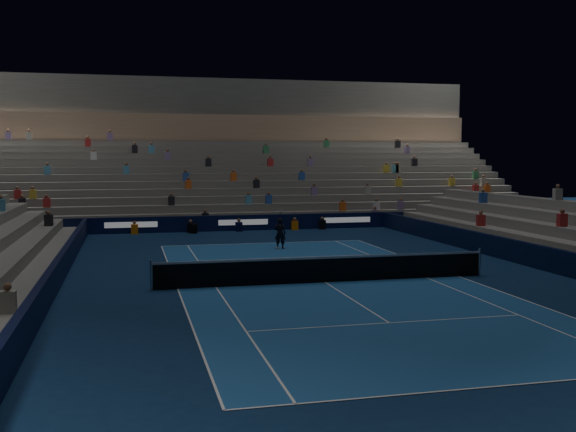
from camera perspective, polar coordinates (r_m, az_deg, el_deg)
The scene contains 9 objects.
ground at distance 25.41m, azimuth 3.15°, elevation -5.65°, with size 90.00×90.00×0.00m, color #0B2143.
court_surface at distance 25.41m, azimuth 3.15°, elevation -5.64°, with size 10.97×23.77×0.01m, color #1A4F8F.
sponsor_barrier_far at distance 43.23m, azimuth -3.84°, elevation -0.58°, with size 44.00×0.25×1.00m, color black.
sponsor_barrier_east at distance 29.56m, azimuth 21.53°, elevation -3.51°, with size 0.25×37.00×1.00m, color black.
sponsor_barrier_west at distance 24.43m, azimuth -19.31°, elevation -5.16°, with size 0.25×37.00×1.00m, color black.
grandstand_main at distance 52.33m, azimuth -5.58°, elevation 3.54°, with size 44.00×15.20×11.20m.
tennis_net at distance 25.32m, azimuth 3.16°, elevation -4.53°, with size 12.90×0.10×1.10m.
tennis_player at distance 34.46m, azimuth -0.68°, elevation -1.48°, with size 0.58×0.38×1.60m, color black.
broadcast_camera at distance 42.06m, azimuth -8.01°, elevation -1.04°, with size 0.53×0.93×0.58m.
Camera 1 is at (-7.13, -23.93, 4.69)m, focal length 41.92 mm.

